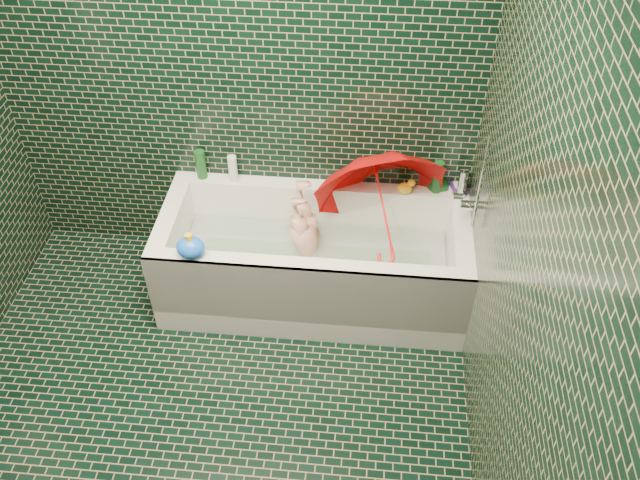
# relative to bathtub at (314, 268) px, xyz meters

# --- Properties ---
(floor) EXTENTS (2.80, 2.80, 0.00)m
(floor) POSITION_rel_bathtub_xyz_m (-0.45, -1.01, -0.21)
(floor) COLOR black
(floor) RESTS_ON ground
(wall_back) EXTENTS (2.80, 0.00, 2.80)m
(wall_back) POSITION_rel_bathtub_xyz_m (-0.45, 0.39, 1.04)
(wall_back) COLOR black
(wall_back) RESTS_ON floor
(wall_right) EXTENTS (0.00, 2.80, 2.80)m
(wall_right) POSITION_rel_bathtub_xyz_m (0.85, -1.01, 1.04)
(wall_right) COLOR black
(wall_right) RESTS_ON floor
(bathtub) EXTENTS (1.70, 0.75, 0.55)m
(bathtub) POSITION_rel_bathtub_xyz_m (0.00, 0.00, 0.00)
(bathtub) COLOR white
(bathtub) RESTS_ON floor
(bath_mat) EXTENTS (1.35, 0.47, 0.01)m
(bath_mat) POSITION_rel_bathtub_xyz_m (0.00, 0.02, -0.06)
(bath_mat) COLOR green
(bath_mat) RESTS_ON bathtub
(water) EXTENTS (1.48, 0.53, 0.00)m
(water) POSITION_rel_bathtub_xyz_m (0.00, 0.02, 0.09)
(water) COLOR silver
(water) RESTS_ON bathtub
(faucet) EXTENTS (0.18, 0.19, 0.55)m
(faucet) POSITION_rel_bathtub_xyz_m (0.81, 0.01, 0.56)
(faucet) COLOR silver
(faucet) RESTS_ON wall_right
(child) EXTENTS (0.85, 0.40, 0.28)m
(child) POSITION_rel_bathtub_xyz_m (-0.04, 0.06, 0.10)
(child) COLOR tan
(child) RESTS_ON bathtub
(umbrella) EXTENTS (0.90, 1.05, 1.00)m
(umbrella) POSITION_rel_bathtub_xyz_m (0.37, 0.11, 0.37)
(umbrella) COLOR red
(umbrella) RESTS_ON bathtub
(soap_bottle_a) EXTENTS (0.12, 0.12, 0.25)m
(soap_bottle_a) POSITION_rel_bathtub_xyz_m (0.80, 0.32, 0.34)
(soap_bottle_a) COLOR white
(soap_bottle_a) RESTS_ON bathtub
(soap_bottle_b) EXTENTS (0.10, 0.10, 0.18)m
(soap_bottle_b) POSITION_rel_bathtub_xyz_m (0.80, 0.32, 0.34)
(soap_bottle_b) COLOR #411F77
(soap_bottle_b) RESTS_ON bathtub
(soap_bottle_c) EXTENTS (0.17, 0.17, 0.17)m
(soap_bottle_c) POSITION_rel_bathtub_xyz_m (0.70, 0.34, 0.34)
(soap_bottle_c) COLOR #14481C
(soap_bottle_c) RESTS_ON bathtub
(bottle_right_tall) EXTENTS (0.07, 0.07, 0.20)m
(bottle_right_tall) POSITION_rel_bathtub_xyz_m (0.66, 0.35, 0.44)
(bottle_right_tall) COLOR #14481C
(bottle_right_tall) RESTS_ON bathtub
(bottle_right_pump) EXTENTS (0.07, 0.07, 0.18)m
(bottle_right_pump) POSITION_rel_bathtub_xyz_m (0.80, 0.31, 0.43)
(bottle_right_pump) COLOR silver
(bottle_right_pump) RESTS_ON bathtub
(bottle_left_tall) EXTENTS (0.06, 0.06, 0.18)m
(bottle_left_tall) POSITION_rel_bathtub_xyz_m (-0.69, 0.35, 0.43)
(bottle_left_tall) COLOR #14481C
(bottle_left_tall) RESTS_ON bathtub
(bottle_left_short) EXTENTS (0.06, 0.06, 0.17)m
(bottle_left_short) POSITION_rel_bathtub_xyz_m (-0.50, 0.34, 0.42)
(bottle_left_short) COLOR white
(bottle_left_short) RESTS_ON bathtub
(rubber_duck) EXTENTS (0.11, 0.08, 0.09)m
(rubber_duck) POSITION_rel_bathtub_xyz_m (0.49, 0.31, 0.38)
(rubber_duck) COLOR yellow
(rubber_duck) RESTS_ON bathtub
(bath_toy) EXTENTS (0.17, 0.15, 0.15)m
(bath_toy) POSITION_rel_bathtub_xyz_m (-0.59, -0.31, 0.40)
(bath_toy) COLOR blue
(bath_toy) RESTS_ON bathtub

